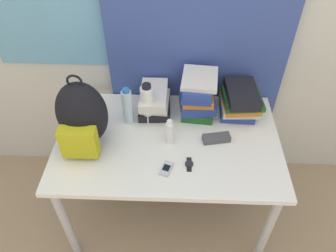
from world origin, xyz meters
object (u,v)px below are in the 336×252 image
water_bottle (128,107)px  sports_bottle (147,103)px  cell_phone (166,169)px  book_stack_right (240,101)px  sunscreen_bottle (170,132)px  wristwatch (189,164)px  sunglasses_case (216,138)px  book_stack_center (198,95)px  book_stack_left (154,101)px  backpack (82,116)px

water_bottle → sports_bottle: (0.11, 0.03, 0.01)m
water_bottle → cell_phone: bearing=-56.6°
book_stack_right → sunscreen_bottle: bearing=-147.4°
wristwatch → sunglasses_case: bearing=49.7°
sports_bottle → sunscreen_bottle: size_ratio=1.57×
book_stack_center → sunglasses_case: book_stack_center is taller
book_stack_left → sports_bottle: sports_bottle is taller
sports_bottle → water_bottle: bearing=-166.7°
sports_bottle → sunscreen_bottle: bearing=-54.3°
backpack → cell_phone: (0.44, -0.19, -0.18)m
book_stack_left → wristwatch: book_stack_left is taller
book_stack_center → book_stack_right: book_stack_center is taller
backpack → wristwatch: size_ratio=4.68×
book_stack_center → sports_bottle: book_stack_center is taller
backpack → book_stack_right: backpack is taller
sunscreen_bottle → book_stack_left: bearing=110.5°
water_bottle → sunscreen_bottle: (0.24, -0.16, -0.04)m
sports_bottle → sunscreen_bottle: (0.13, -0.18, -0.05)m
sports_bottle → cell_phone: (0.12, -0.38, -0.11)m
cell_phone → book_stack_right: bearing=47.5°
sunscreen_bottle → sunglasses_case: size_ratio=1.01×
backpack → sunscreen_bottle: backpack is taller
book_stack_center → cell_phone: 0.50m
sunglasses_case → water_bottle: bearing=164.6°
sunscreen_bottle → cell_phone: bearing=-93.0°
cell_phone → sunscreen_bottle: bearing=87.0°
book_stack_right → cell_phone: size_ratio=2.72×
sports_bottle → book_stack_left: bearing=67.1°
book_stack_left → sunglasses_case: bearing=-34.3°
book_stack_center → sunglasses_case: 0.28m
water_bottle → cell_phone: size_ratio=2.36×
water_bottle → sports_bottle: sports_bottle is taller
book_stack_right → cell_phone: (-0.42, -0.45, -0.08)m
sunscreen_bottle → sports_bottle: bearing=125.7°
backpack → cell_phone: 0.51m
book_stack_left → sunglasses_case: size_ratio=1.76×
book_stack_right → sunscreen_bottle: (-0.41, -0.26, -0.02)m
backpack → book_stack_center: bearing=24.1°
sports_bottle → sunglasses_case: 0.43m
book_stack_center → water_bottle: size_ratio=1.19×
water_bottle → cell_phone: (0.23, -0.35, -0.10)m
sunscreen_bottle → backpack: bearing=-178.8°
book_stack_center → cell_phone: bearing=-109.8°
book_stack_center → cell_phone: (-0.16, -0.46, -0.12)m
book_stack_center → book_stack_right: (0.25, -0.00, -0.04)m
book_stack_right → sunglasses_case: bearing=-121.8°
book_stack_right → water_bottle: bearing=-171.1°
book_stack_right → water_bottle: water_bottle is taller
backpack → sunscreen_bottle: size_ratio=2.72×
book_stack_right → sunglasses_case: (-0.15, -0.24, -0.07)m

